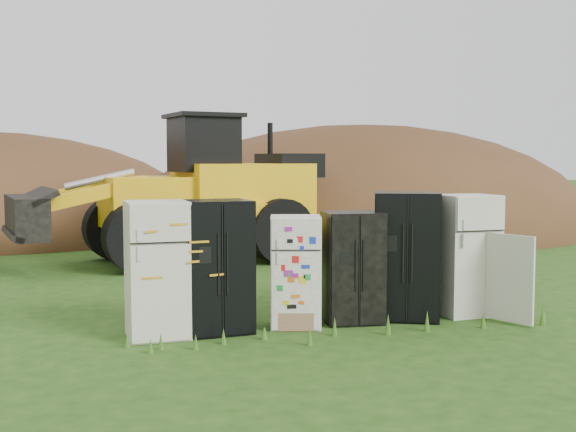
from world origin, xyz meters
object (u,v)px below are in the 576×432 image
fridge_sticker (296,271)px  fridge_black_right (407,256)px  fridge_dark_mid (353,267)px  fridge_open_door (465,255)px  fridge_leftmost (157,269)px  fridge_black_side (215,266)px  wheel_loader (168,189)px

fridge_sticker → fridge_black_right: 1.76m
fridge_dark_mid → fridge_open_door: fridge_open_door is taller
fridge_leftmost → fridge_sticker: size_ratio=1.16×
fridge_dark_mid → fridge_black_right: (0.87, -0.00, 0.14)m
fridge_leftmost → fridge_open_door: size_ratio=0.99×
fridge_leftmost → fridge_black_side: fridge_leftmost is taller
fridge_black_right → wheel_loader: bearing=136.2°
fridge_open_door → fridge_sticker: bearing=179.5°
fridge_black_right → fridge_black_side: bearing=-155.0°
wheel_loader → fridge_leftmost: bearing=-107.7°
fridge_open_door → wheel_loader: size_ratio=0.26×
fridge_black_side → fridge_open_door: bearing=-4.0°
fridge_leftmost → fridge_sticker: fridge_leftmost is taller
wheel_loader → fridge_dark_mid: bearing=-84.3°
fridge_dark_mid → fridge_black_right: size_ratio=0.86×
fridge_dark_mid → fridge_open_door: bearing=7.5°
fridge_black_side → fridge_dark_mid: bearing=-4.1°
fridge_black_right → fridge_open_door: size_ratio=1.03×
fridge_dark_mid → wheel_loader: wheel_loader is taller
fridge_black_side → fridge_dark_mid: (2.06, 0.01, -0.10)m
fridge_sticker → fridge_black_right: size_ratio=0.84×
fridge_sticker → fridge_open_door: 2.77m
fridge_leftmost → fridge_black_right: 3.72m
fridge_black_side → fridge_dark_mid: 2.06m
fridge_black_side → fridge_sticker: 1.18m
fridge_leftmost → wheel_loader: 7.00m
wheel_loader → fridge_open_door: bearing=-70.6°
fridge_sticker → wheel_loader: bearing=114.0°
fridge_black_side → fridge_black_right: (2.93, 0.00, 0.03)m
fridge_open_door → wheel_loader: (-3.66, 6.81, 0.80)m
fridge_leftmost → fridge_black_right: (3.72, 0.03, 0.03)m
fridge_leftmost → fridge_sticker: (1.97, 0.03, -0.12)m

